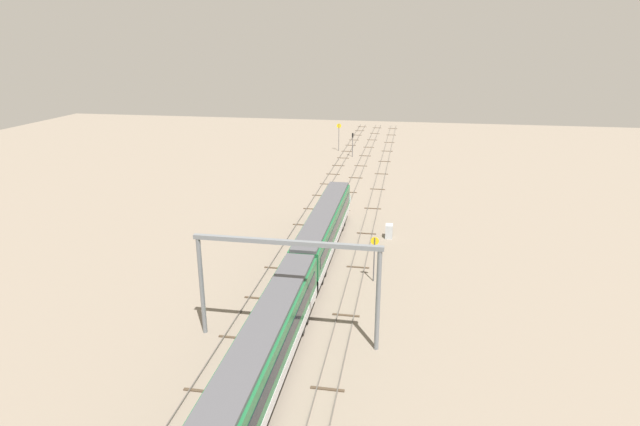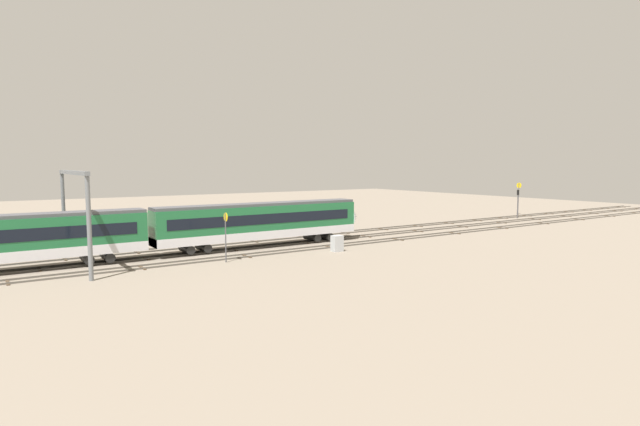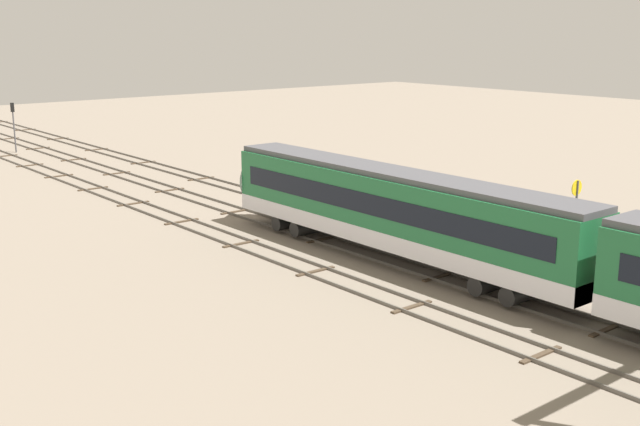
{
  "view_description": "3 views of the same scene",
  "coord_description": "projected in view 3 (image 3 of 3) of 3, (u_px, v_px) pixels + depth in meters",
  "views": [
    {
      "loc": [
        -55.07,
        -8.95,
        22.94
      ],
      "look_at": [
        5.9,
        1.73,
        2.13
      ],
      "focal_mm": 28.89,
      "sensor_mm": 36.0,
      "label": 1
    },
    {
      "loc": [
        -27.1,
        -50.2,
        9.18
      ],
      "look_at": [
        5.49,
        -1.99,
        3.63
      ],
      "focal_mm": 28.43,
      "sensor_mm": 36.0,
      "label": 2
    },
    {
      "loc": [
        -30.04,
        28.57,
        12.2
      ],
      "look_at": [
        3.99,
        0.74,
        1.84
      ],
      "focal_mm": 44.46,
      "sensor_mm": 36.0,
      "label": 3
    }
  ],
  "objects": [
    {
      "name": "track_near_foreground",
      "position": [
        431.0,
        242.0,
        45.67
      ],
      "size": [
        184.24,
        2.4,
        0.16
      ],
      "color": "#59544C",
      "rests_on": "ground"
    },
    {
      "name": "ground_plane",
      "position": [
        377.0,
        257.0,
        43.04
      ],
      "size": [
        200.24,
        200.24,
        0.0
      ],
      "primitive_type": "plane",
      "color": "gray"
    },
    {
      "name": "track_middle",
      "position": [
        315.0,
        271.0,
        40.37
      ],
      "size": [
        184.24,
        2.4,
        0.16
      ],
      "color": "#59544C",
      "rests_on": "ground"
    },
    {
      "name": "speed_sign_near_foreground",
      "position": [
        575.0,
        213.0,
        40.09
      ],
      "size": [
        0.14,
        0.82,
        4.71
      ],
      "color": "#4C4C51",
      "rests_on": "ground"
    },
    {
      "name": "relay_cabinet",
      "position": [
        413.0,
        209.0,
        50.41
      ],
      "size": [
        1.16,
        0.86,
        1.71
      ],
      "color": "#B2B7BC",
      "rests_on": "ground"
    },
    {
      "name": "signal_light_trackside_departure",
      "position": [
        13.0,
        120.0,
        78.1
      ],
      "size": [
        0.31,
        0.32,
        4.92
      ],
      "color": "#4C4C51",
      "rests_on": "ground"
    },
    {
      "name": "track_with_train",
      "position": [
        377.0,
        256.0,
        43.02
      ],
      "size": [
        184.24,
        2.4,
        0.16
      ],
      "color": "#59544C",
      "rests_on": "ground"
    }
  ]
}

